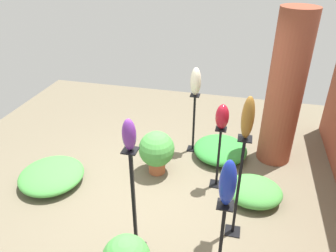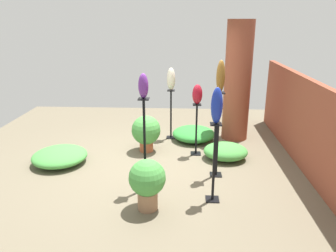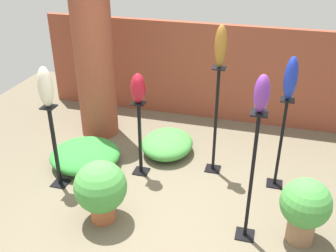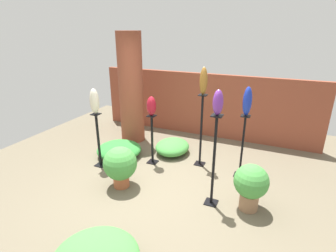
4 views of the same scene
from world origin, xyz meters
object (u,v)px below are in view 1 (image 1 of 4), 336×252
object	(u,v)px
pedestal_ivory	(194,126)
art_vase_cobalt	(228,183)
potted_plant_front_left	(157,150)
art_vase_bronze	(248,118)
pedestal_ruby	(218,160)
pedestal_cobalt	(220,251)
pedestal_violet	(134,207)
brick_pillar	(285,91)
pedestal_bronze	(238,192)
art_vase_violet	(129,135)
art_vase_ruby	(222,117)
art_vase_ivory	(196,81)

from	to	relation	value
pedestal_ivory	art_vase_cobalt	world-z (taller)	art_vase_cobalt
potted_plant_front_left	art_vase_bronze	bearing A→B (deg)	52.25
pedestal_ruby	potted_plant_front_left	size ratio (longest dim) A/B	1.38
pedestal_cobalt	pedestal_violet	bearing A→B (deg)	-104.74
brick_pillar	pedestal_bronze	xyz separation A→B (m)	(1.93, -0.58, -0.62)
pedestal_ruby	pedestal_ivory	world-z (taller)	pedestal_ivory
art_vase_violet	art_vase_ruby	size ratio (longest dim) A/B	0.96
pedestal_cobalt	potted_plant_front_left	distance (m)	2.22
pedestal_ruby	art_vase_ruby	distance (m)	0.75
art_vase_bronze	potted_plant_front_left	size ratio (longest dim) A/B	0.69
pedestal_bronze	art_vase_ivory	xyz separation A→B (m)	(-1.84, -0.86, 0.67)
art_vase_cobalt	art_vase_ivory	bearing A→B (deg)	-164.48
pedestal_cobalt	art_vase_bronze	world-z (taller)	art_vase_bronze
art_vase_violet	art_vase_cobalt	size ratio (longest dim) A/B	0.72
pedestal_ruby	art_vase_ruby	world-z (taller)	art_vase_ruby
pedestal_ivory	art_vase_violet	xyz separation A→B (m)	(2.40, -0.30, 1.16)
pedestal_violet	potted_plant_front_left	bearing A→B (deg)	-173.85
pedestal_violet	pedestal_ruby	xyz separation A→B (m)	(-1.48, 0.84, -0.22)
pedestal_ruby	art_vase_violet	bearing A→B (deg)	-29.51
art_vase_violet	potted_plant_front_left	distance (m)	2.02
pedestal_ivory	art_vase_ruby	size ratio (longest dim) A/B	2.89
pedestal_ruby	art_vase_bronze	world-z (taller)	art_vase_bronze
pedestal_violet	art_vase_ivory	bearing A→B (deg)	172.94
art_vase_violet	art_vase_ivory	world-z (taller)	art_vase_violet
art_vase_bronze	pedestal_ivory	bearing A→B (deg)	-154.88
pedestal_ivory	potted_plant_front_left	world-z (taller)	pedestal_ivory
pedestal_ivory	art_vase_bronze	world-z (taller)	art_vase_bronze
pedestal_ruby	art_vase_ivory	distance (m)	1.38
pedestal_ruby	art_vase_cobalt	xyz separation A→B (m)	(1.75, 0.20, 0.99)
pedestal_cobalt	art_vase_ivory	size ratio (longest dim) A/B	2.46
brick_pillar	art_vase_bronze	distance (m)	2.06
art_vase_ivory	potted_plant_front_left	size ratio (longest dim) A/B	0.66
pedestal_ruby	art_vase_violet	xyz separation A→B (m)	(1.48, -0.84, 1.20)
brick_pillar	art_vase_bronze	world-z (taller)	brick_pillar
art_vase_violet	art_vase_ivory	bearing A→B (deg)	172.94
brick_pillar	pedestal_cobalt	size ratio (longest dim) A/B	2.15
pedestal_bronze	art_vase_bronze	world-z (taller)	art_vase_bronze
brick_pillar	art_vase_ruby	distance (m)	1.35
pedestal_cobalt	art_vase_violet	distance (m)	1.55
art_vase_violet	art_vase_bronze	xyz separation A→B (m)	(-0.55, 1.16, 0.06)
art_vase_ivory	art_vase_ruby	bearing A→B (deg)	30.47
art_vase_violet	art_vase_ruby	distance (m)	1.76
art_vase_violet	pedestal_ivory	bearing A→B (deg)	172.94
art_vase_ivory	art_vase_cobalt	world-z (taller)	art_vase_cobalt
pedestal_violet	pedestal_ruby	bearing A→B (deg)	150.49
art_vase_ivory	pedestal_violet	bearing A→B (deg)	-7.06
art_vase_cobalt	art_vase_violet	bearing A→B (deg)	-104.74
pedestal_cobalt	art_vase_ruby	xyz separation A→B (m)	(-1.75, -0.20, 0.67)
pedestal_cobalt	art_vase_ruby	distance (m)	1.89
art_vase_cobalt	potted_plant_front_left	size ratio (longest dim) A/B	0.69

